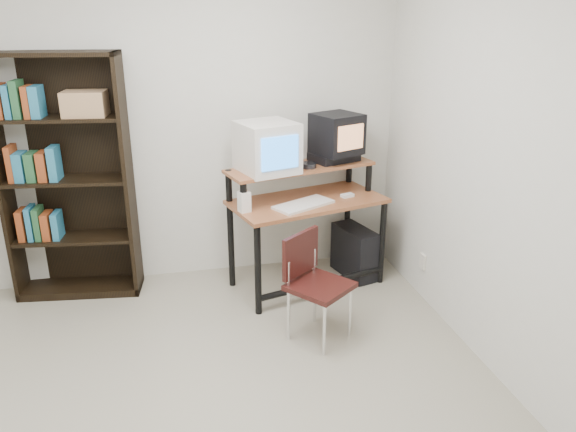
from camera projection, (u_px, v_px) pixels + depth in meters
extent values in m
cube|color=beige|center=(150.00, 124.00, 4.38)|extent=(4.00, 0.01, 2.60)
cube|color=beige|center=(536.00, 179.00, 2.97)|extent=(0.01, 4.00, 2.60)
cube|color=#9C5933|center=(308.00, 201.00, 4.42)|extent=(1.31, 0.88, 0.03)
cube|color=#9C5933|center=(300.00, 167.00, 4.43)|extent=(1.25, 0.65, 0.02)
cylinder|color=black|center=(258.00, 270.00, 4.09)|extent=(0.05, 0.05, 0.72)
cylinder|color=black|center=(382.00, 242.00, 4.57)|extent=(0.05, 0.05, 0.72)
cylinder|color=black|center=(230.00, 230.00, 4.47)|extent=(0.05, 0.05, 0.98)
cylinder|color=black|center=(348.00, 208.00, 4.96)|extent=(0.05, 0.05, 0.98)
cylinder|color=black|center=(323.00, 283.00, 4.41)|extent=(1.09, 0.33, 0.05)
cube|color=silver|center=(267.00, 147.00, 4.25)|extent=(0.50, 0.50, 0.38)
cube|color=#2C7EE8|center=(280.00, 153.00, 4.08)|extent=(0.29, 0.10, 0.24)
cube|color=black|center=(334.00, 157.00, 4.57)|extent=(0.43, 0.37, 0.08)
cube|color=black|center=(337.00, 134.00, 4.48)|extent=(0.44, 0.43, 0.32)
cube|color=tan|center=(351.00, 137.00, 4.35)|extent=(0.24, 0.11, 0.19)
cylinder|color=#26262B|center=(309.00, 166.00, 4.37)|extent=(0.15, 0.15, 0.05)
cube|color=silver|center=(303.00, 206.00, 4.28)|extent=(0.51, 0.40, 0.03)
cube|color=black|center=(345.00, 198.00, 4.48)|extent=(0.27, 0.24, 0.01)
cube|color=white|center=(347.00, 196.00, 4.48)|extent=(0.11, 0.09, 0.03)
cube|color=silver|center=(244.00, 203.00, 4.13)|extent=(0.10, 0.10, 0.17)
cube|color=black|center=(355.00, 252.00, 4.76)|extent=(0.31, 0.49, 0.42)
cube|color=black|center=(320.00, 286.00, 3.76)|extent=(0.52, 0.52, 0.04)
cube|color=black|center=(301.00, 253.00, 3.80)|extent=(0.30, 0.24, 0.30)
cylinder|color=silver|center=(324.00, 330.00, 3.64)|extent=(0.02, 0.02, 0.38)
cylinder|color=silver|center=(350.00, 312.00, 3.86)|extent=(0.02, 0.02, 0.38)
cylinder|color=silver|center=(289.00, 315.00, 3.82)|extent=(0.02, 0.02, 0.38)
cylinder|color=silver|center=(315.00, 299.00, 4.03)|extent=(0.02, 0.02, 0.38)
cube|color=black|center=(5.00, 182.00, 4.18)|extent=(0.07, 0.31, 1.87)
cube|color=black|center=(129.00, 178.00, 4.27)|extent=(0.07, 0.31, 1.87)
cube|color=black|center=(72.00, 175.00, 4.36)|extent=(0.93, 0.13, 1.87)
cube|color=black|center=(49.00, 53.00, 3.90)|extent=(0.97, 0.42, 0.03)
cube|color=black|center=(83.00, 287.00, 4.54)|extent=(0.97, 0.42, 0.06)
cube|color=black|center=(75.00, 237.00, 4.39)|extent=(0.90, 0.40, 0.03)
cube|color=black|center=(67.00, 180.00, 4.22)|extent=(0.90, 0.40, 0.02)
cube|color=black|center=(58.00, 118.00, 4.06)|extent=(0.90, 0.40, 0.02)
cube|color=#9A744E|center=(85.00, 104.00, 4.04)|extent=(0.33, 0.26, 0.18)
cube|color=beige|center=(423.00, 261.00, 4.36)|extent=(0.02, 0.08, 0.12)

